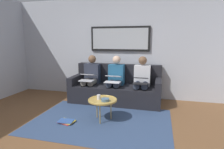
# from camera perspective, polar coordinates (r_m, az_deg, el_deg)

# --- Properties ---
(ground_plane) EXTENTS (6.00, 5.20, 0.10)m
(ground_plane) POSITION_cam_1_polar(r_m,az_deg,el_deg) (3.01, -8.74, -21.21)
(ground_plane) COLOR brown
(wall_rear) EXTENTS (6.00, 0.12, 2.60)m
(wall_rear) POSITION_cam_1_polar(r_m,az_deg,el_deg) (5.05, 2.58, 7.97)
(wall_rear) COLOR #B7BCC6
(wall_rear) RESTS_ON ground_plane
(area_rug) EXTENTS (2.60, 1.80, 0.01)m
(area_rug) POSITION_cam_1_polar(r_m,az_deg,el_deg) (3.68, -3.41, -13.89)
(area_rug) COLOR #33476B
(area_rug) RESTS_ON ground_plane
(couch) EXTENTS (2.20, 0.90, 0.90)m
(couch) POSITION_cam_1_polar(r_m,az_deg,el_deg) (4.74, 1.27, -4.33)
(couch) COLOR black
(couch) RESTS_ON ground_plane
(framed_mirror) EXTENTS (1.56, 0.05, 0.63)m
(framed_mirror) POSITION_cam_1_polar(r_m,az_deg,el_deg) (4.96, 2.38, 10.81)
(framed_mirror) COLOR black
(coffee_table) EXTENTS (0.55, 0.55, 0.43)m
(coffee_table) POSITION_cam_1_polar(r_m,az_deg,el_deg) (3.58, -2.89, -7.81)
(coffee_table) COLOR tan
(coffee_table) RESTS_ON ground_plane
(cup) EXTENTS (0.07, 0.07, 0.09)m
(cup) POSITION_cam_1_polar(r_m,az_deg,el_deg) (3.57, -4.05, -6.89)
(cup) COLOR silver
(cup) RESTS_ON coffee_table
(bowl) EXTENTS (0.15, 0.15, 0.05)m
(bowl) POSITION_cam_1_polar(r_m,az_deg,el_deg) (3.47, -2.10, -7.70)
(bowl) COLOR slate
(bowl) RESTS_ON coffee_table
(person_left) EXTENTS (0.38, 0.58, 1.14)m
(person_left) POSITION_cam_1_polar(r_m,az_deg,el_deg) (4.50, 9.04, -1.35)
(person_left) COLOR silver
(person_left) RESTS_ON couch
(laptop_black) EXTENTS (0.33, 0.32, 0.14)m
(laptop_black) POSITION_cam_1_polar(r_m,az_deg,el_deg) (4.25, 8.72, -1.83)
(laptop_black) COLOR black
(person_middle) EXTENTS (0.38, 0.58, 1.14)m
(person_middle) POSITION_cam_1_polar(r_m,az_deg,el_deg) (4.60, 1.09, -0.96)
(person_middle) COLOR #235B84
(person_middle) RESTS_ON couch
(laptop_white) EXTENTS (0.36, 0.35, 0.15)m
(laptop_white) POSITION_cam_1_polar(r_m,az_deg,el_deg) (4.37, 0.35, -1.35)
(laptop_white) COLOR white
(person_right) EXTENTS (0.38, 0.58, 1.14)m
(person_right) POSITION_cam_1_polar(r_m,az_deg,el_deg) (4.79, -6.38, -0.57)
(person_right) COLOR #2D3342
(person_right) RESTS_ON couch
(laptop_silver) EXTENTS (0.34, 0.36, 0.16)m
(laptop_silver) POSITION_cam_1_polar(r_m,az_deg,el_deg) (4.57, -7.45, -0.87)
(laptop_silver) COLOR silver
(magazine_stack) EXTENTS (0.34, 0.26, 0.04)m
(magazine_stack) POSITION_cam_1_polar(r_m,az_deg,el_deg) (3.70, -13.74, -13.70)
(magazine_stack) COLOR red
(magazine_stack) RESTS_ON ground_plane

